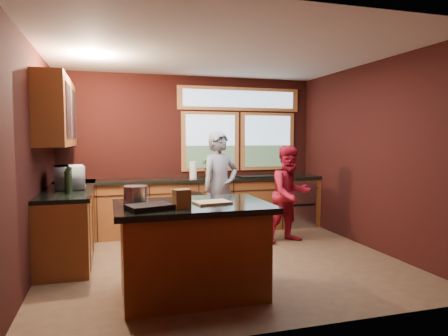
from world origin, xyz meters
name	(u,v)px	position (x,y,z in m)	size (l,w,h in m)	color
floor	(222,260)	(0.00, 0.00, 0.00)	(4.50, 4.50, 0.00)	brown
room_shell	(172,124)	(-0.60, 0.32, 1.80)	(4.52, 4.02, 2.71)	black
back_counter	(206,204)	(0.20, 1.70, 0.46)	(4.50, 0.64, 0.93)	brown
left_counter	(69,221)	(-1.95, 0.85, 0.47)	(0.64, 2.30, 0.93)	brown
island	(192,248)	(-0.61, -1.01, 0.48)	(1.55, 1.05, 0.95)	brown
person_grey	(220,188)	(0.20, 0.82, 0.85)	(0.62, 0.41, 1.71)	slate
person_red	(290,194)	(1.27, 0.62, 0.75)	(0.73, 0.57, 1.50)	maroon
microwave	(70,177)	(-1.92, 0.76, 1.08)	(0.56, 0.38, 0.31)	#999999
potted_plant	(211,166)	(0.31, 1.75, 1.13)	(0.35, 0.31, 0.39)	#999999
paper_towel	(193,170)	(-0.03, 1.70, 1.07)	(0.12, 0.12, 0.28)	white
cutting_board	(212,202)	(-0.41, -1.06, 0.95)	(0.35, 0.25, 0.02)	tan
stock_pot	(136,195)	(-1.16, -0.86, 1.03)	(0.24, 0.24, 0.18)	#B4B4B9
paper_bag	(182,199)	(-0.76, -1.26, 1.03)	(0.15, 0.12, 0.18)	brown
black_tray	(150,207)	(-1.06, -1.26, 0.97)	(0.40, 0.28, 0.05)	black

